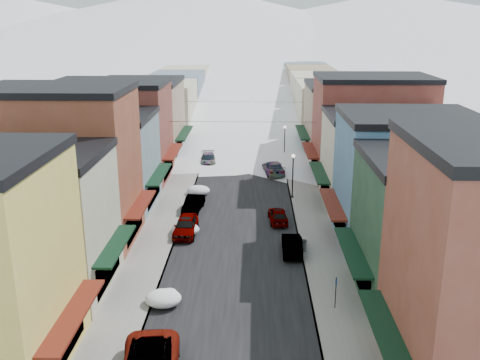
# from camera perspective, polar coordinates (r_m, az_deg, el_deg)

# --- Properties ---
(road) EXTENTS (10.00, 160.00, 0.01)m
(road) POSITION_cam_1_polar(r_m,az_deg,el_deg) (81.09, 0.55, 4.53)
(road) COLOR black
(road) RESTS_ON ground
(sidewalk_left) EXTENTS (3.20, 160.00, 0.15)m
(sidewalk_left) POSITION_cam_1_polar(r_m,az_deg,el_deg) (81.45, -4.11, 4.59)
(sidewalk_left) COLOR gray
(sidewalk_left) RESTS_ON ground
(sidewalk_right) EXTENTS (3.20, 160.00, 0.15)m
(sidewalk_right) POSITION_cam_1_polar(r_m,az_deg,el_deg) (81.24, 5.22, 4.53)
(sidewalk_right) COLOR gray
(sidewalk_right) RESTS_ON ground
(curb_left) EXTENTS (0.10, 160.00, 0.15)m
(curb_left) POSITION_cam_1_polar(r_m,az_deg,el_deg) (81.32, -3.02, 4.59)
(curb_left) COLOR slate
(curb_left) RESTS_ON ground
(curb_right) EXTENTS (0.10, 160.00, 0.15)m
(curb_right) POSITION_cam_1_polar(r_m,az_deg,el_deg) (81.15, 4.13, 4.55)
(curb_right) COLOR slate
(curb_right) RESTS_ON ground
(bldg_l_cream) EXTENTS (11.30, 8.20, 9.50)m
(bldg_l_cream) POSITION_cam_1_polar(r_m,az_deg,el_deg) (37.06, -21.69, -4.20)
(bldg_l_cream) COLOR #B8B294
(bldg_l_cream) RESTS_ON ground
(bldg_l_brick_near) EXTENTS (12.30, 8.20, 12.50)m
(bldg_l_brick_near) POSITION_cam_1_polar(r_m,az_deg,el_deg) (43.87, -18.55, 1.37)
(bldg_l_brick_near) COLOR brown
(bldg_l_brick_near) RESTS_ON ground
(bldg_l_grayblue) EXTENTS (11.30, 9.20, 9.00)m
(bldg_l_grayblue) POSITION_cam_1_polar(r_m,az_deg,el_deg) (51.95, -14.76, 2.02)
(bldg_l_grayblue) COLOR slate
(bldg_l_grayblue) RESTS_ON ground
(bldg_l_brick_far) EXTENTS (13.30, 9.20, 11.00)m
(bldg_l_brick_far) POSITION_cam_1_polar(r_m,az_deg,el_deg) (60.44, -13.44, 5.13)
(bldg_l_brick_far) COLOR maroon
(bldg_l_brick_far) RESTS_ON ground
(bldg_l_tan) EXTENTS (11.30, 11.20, 10.00)m
(bldg_l_tan) POSITION_cam_1_polar(r_m,az_deg,el_deg) (69.85, -10.57, 6.42)
(bldg_l_tan) COLOR #967862
(bldg_l_tan) RESTS_ON ground
(bldg_r_green) EXTENTS (11.30, 9.20, 9.50)m
(bldg_r_green) POSITION_cam_1_polar(r_m,az_deg,el_deg) (35.68, 20.93, -4.92)
(bldg_r_green) COLOR #1D3D27
(bldg_r_green) RESTS_ON ground
(bldg_r_blue) EXTENTS (11.30, 9.20, 10.50)m
(bldg_r_blue) POSITION_cam_1_polar(r_m,az_deg,el_deg) (43.63, 17.25, 0.04)
(bldg_r_blue) COLOR teal
(bldg_r_blue) RESTS_ON ground
(bldg_r_cream) EXTENTS (12.30, 9.20, 9.00)m
(bldg_r_cream) POSITION_cam_1_polar(r_m,az_deg,el_deg) (52.34, 15.15, 2.10)
(bldg_r_cream) COLOR beige
(bldg_r_cream) RESTS_ON ground
(bldg_r_brick_far) EXTENTS (13.30, 9.20, 11.50)m
(bldg_r_brick_far) POSITION_cam_1_polar(r_m,az_deg,el_deg) (60.73, 13.79, 5.40)
(bldg_r_brick_far) COLOR maroon
(bldg_r_brick_far) RESTS_ON ground
(bldg_r_tan) EXTENTS (11.30, 11.20, 9.50)m
(bldg_r_tan) POSITION_cam_1_polar(r_m,az_deg,el_deg) (70.37, 11.27, 6.25)
(bldg_r_tan) COLOR #947861
(bldg_r_tan) RESTS_ON ground
(distant_blocks) EXTENTS (34.00, 55.00, 8.00)m
(distant_blocks) POSITION_cam_1_polar(r_m,az_deg,el_deg) (103.09, 0.78, 9.43)
(distant_blocks) COLOR gray
(distant_blocks) RESTS_ON ground
(mountain_ridge) EXTENTS (670.00, 340.00, 34.00)m
(mountain_ridge) POSITION_cam_1_polar(r_m,az_deg,el_deg) (297.13, -2.61, 16.27)
(mountain_ridge) COLOR silver
(mountain_ridge) RESTS_ON ground
(overhead_cables) EXTENTS (16.40, 15.04, 0.04)m
(overhead_cables) POSITION_cam_1_polar(r_m,az_deg,el_deg) (67.65, 0.38, 7.40)
(overhead_cables) COLOR black
(overhead_cables) RESTS_ON ground
(car_silver_sedan) EXTENTS (1.92, 4.54, 1.53)m
(car_silver_sedan) POSITION_cam_1_polar(r_m,az_deg,el_deg) (44.85, -5.80, -4.89)
(car_silver_sedan) COLOR gray
(car_silver_sedan) RESTS_ON ground
(car_dark_hatch) EXTENTS (1.91, 4.28, 1.37)m
(car_dark_hatch) POSITION_cam_1_polar(r_m,az_deg,el_deg) (50.21, -5.00, -2.55)
(car_dark_hatch) COLOR black
(car_dark_hatch) RESTS_ON ground
(car_silver_wagon) EXTENTS (2.19, 4.69, 1.33)m
(car_silver_wagon) POSITION_cam_1_polar(r_m,az_deg,el_deg) (66.04, -3.42, 2.22)
(car_silver_wagon) COLOR #9C9DA3
(car_silver_wagon) RESTS_ON ground
(car_green_sedan) EXTENTS (1.51, 4.20, 1.38)m
(car_green_sedan) POSITION_cam_1_polar(r_m,az_deg,el_deg) (41.45, 5.56, -6.87)
(car_green_sedan) COLOR black
(car_green_sedan) RESTS_ON ground
(car_gray_suv) EXTENTS (1.83, 3.98, 1.32)m
(car_gray_suv) POSITION_cam_1_polar(r_m,az_deg,el_deg) (47.40, 4.07, -3.76)
(car_gray_suv) COLOR #9C9FA5
(car_gray_suv) RESTS_ON ground
(car_black_sedan) EXTENTS (2.80, 5.43, 1.51)m
(car_black_sedan) POSITION_cam_1_polar(r_m,az_deg,el_deg) (61.96, 3.60, 1.32)
(car_black_sedan) COLOR black
(car_black_sedan) RESTS_ON ground
(car_lane_silver) EXTENTS (2.10, 4.19, 1.37)m
(car_lane_silver) POSITION_cam_1_polar(r_m,az_deg,el_deg) (80.75, -0.02, 4.97)
(car_lane_silver) COLOR #9DA1A5
(car_lane_silver) RESTS_ON ground
(car_lane_white) EXTENTS (3.22, 6.20, 1.67)m
(car_lane_white) POSITION_cam_1_polar(r_m,az_deg,el_deg) (90.41, 1.39, 6.35)
(car_lane_white) COLOR silver
(car_lane_white) RESTS_ON ground
(parking_sign) EXTENTS (0.06, 0.28, 2.07)m
(parking_sign) POSITION_cam_1_polar(r_m,az_deg,el_deg) (33.91, 10.18, -11.49)
(parking_sign) COLOR black
(parking_sign) RESTS_ON sidewalk_right
(trash_can) EXTENTS (0.50, 0.50, 0.85)m
(trash_can) POSITION_cam_1_polar(r_m,az_deg,el_deg) (41.67, 6.79, -6.94)
(trash_can) COLOR #55585A
(trash_can) RESTS_ON sidewalk_right
(streetlamp_near) EXTENTS (0.37, 0.37, 4.44)m
(streetlamp_near) POSITION_cam_1_polar(r_m,az_deg,el_deg) (52.99, 5.66, 1.04)
(streetlamp_near) COLOR black
(streetlamp_near) RESTS_ON sidewalk_right
(streetlamp_far) EXTENTS (0.36, 0.36, 4.32)m
(streetlamp_far) POSITION_cam_1_polar(r_m,az_deg,el_deg) (67.71, 4.78, 4.48)
(streetlamp_far) COLOR black
(streetlamp_far) RESTS_ON sidewalk_right
(snow_pile_near) EXTENTS (2.30, 2.61, 0.97)m
(snow_pile_near) POSITION_cam_1_polar(r_m,az_deg,el_deg) (34.73, -8.14, -12.35)
(snow_pile_near) COLOR white
(snow_pile_near) RESTS_ON ground
(snow_pile_mid) EXTENTS (2.34, 2.64, 0.99)m
(snow_pile_mid) POSITION_cam_1_polar(r_m,az_deg,el_deg) (44.94, -5.81, -5.24)
(snow_pile_mid) COLOR white
(snow_pile_mid) RESTS_ON ground
(snow_pile_far) EXTENTS (2.35, 2.64, 0.99)m
(snow_pile_far) POSITION_cam_1_polar(r_m,az_deg,el_deg) (54.72, -4.43, -1.12)
(snow_pile_far) COLOR white
(snow_pile_far) RESTS_ON ground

